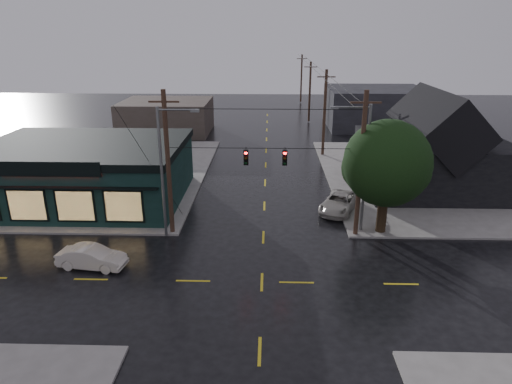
{
  "coord_description": "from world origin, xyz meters",
  "views": [
    {
      "loc": [
        0.33,
        -23.03,
        13.82
      ],
      "look_at": [
        -0.5,
        5.64,
        3.5
      ],
      "focal_mm": 32.0,
      "sensor_mm": 36.0,
      "label": 1
    }
  ],
  "objects_px": {
    "corner_tree": "(387,164)",
    "utility_pole_nw": "(173,233)",
    "utility_pole_ne": "(355,235)",
    "sedan_cream": "(92,257)",
    "suv_silver": "(339,203)"
  },
  "relations": [
    {
      "from": "utility_pole_ne",
      "to": "sedan_cream",
      "type": "xyz_separation_m",
      "value": [
        -16.9,
        -5.08,
        0.69
      ]
    },
    {
      "from": "utility_pole_nw",
      "to": "sedan_cream",
      "type": "relative_size",
      "value": 2.44
    },
    {
      "from": "corner_tree",
      "to": "utility_pole_nw",
      "type": "xyz_separation_m",
      "value": [
        -14.87,
        -0.5,
        -5.16
      ]
    },
    {
      "from": "utility_pole_ne",
      "to": "suv_silver",
      "type": "height_order",
      "value": "utility_pole_ne"
    },
    {
      "from": "utility_pole_nw",
      "to": "suv_silver",
      "type": "xyz_separation_m",
      "value": [
        12.5,
        4.58,
        0.71
      ]
    },
    {
      "from": "sedan_cream",
      "to": "suv_silver",
      "type": "relative_size",
      "value": 0.81
    },
    {
      "from": "utility_pole_nw",
      "to": "utility_pole_ne",
      "type": "distance_m",
      "value": 13.0
    },
    {
      "from": "corner_tree",
      "to": "utility_pole_nw",
      "type": "height_order",
      "value": "corner_tree"
    },
    {
      "from": "utility_pole_ne",
      "to": "sedan_cream",
      "type": "bearing_deg",
      "value": -163.28
    },
    {
      "from": "suv_silver",
      "to": "utility_pole_nw",
      "type": "bearing_deg",
      "value": -137.42
    },
    {
      "from": "corner_tree",
      "to": "suv_silver",
      "type": "distance_m",
      "value": 6.48
    },
    {
      "from": "utility_pole_ne",
      "to": "sedan_cream",
      "type": "distance_m",
      "value": 17.66
    },
    {
      "from": "corner_tree",
      "to": "utility_pole_ne",
      "type": "distance_m",
      "value": 5.51
    },
    {
      "from": "corner_tree",
      "to": "utility_pole_ne",
      "type": "relative_size",
      "value": 0.79
    },
    {
      "from": "corner_tree",
      "to": "suv_silver",
      "type": "height_order",
      "value": "corner_tree"
    }
  ]
}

